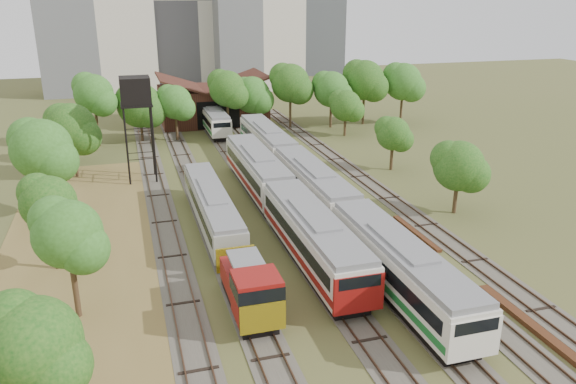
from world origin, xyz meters
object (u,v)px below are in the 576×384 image
object	(u,v)px
railcar_green_set	(314,186)
shunter_locomotive	(251,290)
railcar_red_set	(281,200)
water_tower	(135,94)

from	to	relation	value
railcar_green_set	shunter_locomotive	xyz separation A→B (m)	(-10.00, -17.00, -0.32)
railcar_green_set	shunter_locomotive	distance (m)	19.72
railcar_red_set	water_tower	size ratio (longest dim) A/B	3.11
shunter_locomotive	water_tower	size ratio (longest dim) A/B	0.73
railcar_red_set	shunter_locomotive	xyz separation A→B (m)	(-6.00, -14.20, -0.39)
railcar_red_set	railcar_green_set	xyz separation A→B (m)	(4.00, 2.80, -0.08)
railcar_red_set	railcar_green_set	size ratio (longest dim) A/B	0.66
railcar_green_set	railcar_red_set	bearing A→B (deg)	-145.01
railcar_green_set	shunter_locomotive	world-z (taller)	railcar_green_set
shunter_locomotive	railcar_red_set	bearing A→B (deg)	67.09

